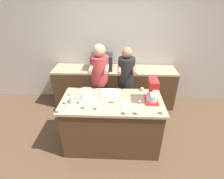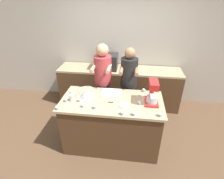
{
  "view_description": "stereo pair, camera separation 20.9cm",
  "coord_description": "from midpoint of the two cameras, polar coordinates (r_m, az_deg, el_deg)",
  "views": [
    {
      "loc": [
        0.1,
        -2.36,
        2.44
      ],
      "look_at": [
        0.0,
        0.04,
        1.11
      ],
      "focal_mm": 28.0,
      "sensor_mm": 36.0,
      "label": 1
    },
    {
      "loc": [
        0.31,
        -2.35,
        2.44
      ],
      "look_at": [
        0.0,
        0.04,
        1.11
      ],
      "focal_mm": 28.0,
      "sensor_mm": 36.0,
      "label": 2
    }
  ],
  "objects": [
    {
      "name": "knife",
      "position": [
        2.76,
        -1.29,
        -4.24
      ],
      "size": [
        0.22,
        0.03,
        0.01
      ],
      "color": "#BCBCC1",
      "rests_on": "island_counter"
    },
    {
      "name": "cupcake_10",
      "position": [
        2.57,
        13.6,
        -7.19
      ],
      "size": [
        0.06,
        0.06,
        0.06
      ],
      "color": "#759EC6",
      "rests_on": "island_counter"
    },
    {
      "name": "cupcake_4",
      "position": [
        2.66,
        -11.41,
        -5.57
      ],
      "size": [
        0.06,
        0.06,
        0.06
      ],
      "color": "#759EC6",
      "rests_on": "island_counter"
    },
    {
      "name": "cupcake_7",
      "position": [
        2.8,
        -12.83,
        -3.82
      ],
      "size": [
        0.06,
        0.06,
        0.06
      ],
      "color": "#759EC6",
      "rests_on": "island_counter"
    },
    {
      "name": "cupcake_8",
      "position": [
        2.51,
        5.48,
        -7.48
      ],
      "size": [
        0.06,
        0.06,
        0.06
      ],
      "color": "#759EC6",
      "rests_on": "island_counter"
    },
    {
      "name": "person_right",
      "position": [
        3.38,
        2.72,
        1.04
      ],
      "size": [
        0.33,
        0.49,
        1.62
      ],
      "color": "brown",
      "rests_on": "ground_plane"
    },
    {
      "name": "small_plate",
      "position": [
        2.69,
        2.19,
        -5.06
      ],
      "size": [
        0.16,
        0.16,
        0.02
      ],
      "color": "white",
      "rests_on": "island_counter"
    },
    {
      "name": "cupcake_1",
      "position": [
        2.5,
        1.67,
        -7.49
      ],
      "size": [
        0.06,
        0.06,
        0.06
      ],
      "color": "#759EC6",
      "rests_on": "island_counter"
    },
    {
      "name": "cupcake_3",
      "position": [
        2.75,
        6.94,
        -3.93
      ],
      "size": [
        0.06,
        0.06,
        0.06
      ],
      "color": "#759EC6",
      "rests_on": "island_counter"
    },
    {
      "name": "cupcake_9",
      "position": [
        2.61,
        -7.56,
        -5.91
      ],
      "size": [
        0.06,
        0.06,
        0.06
      ],
      "color": "#759EC6",
      "rests_on": "island_counter"
    },
    {
      "name": "island_counter",
      "position": [
        3.08,
        -2.01,
        -10.89
      ],
      "size": [
        1.64,
        0.81,
        0.93
      ],
      "color": "#4C331E",
      "rests_on": "ground_plane"
    },
    {
      "name": "mixing_bowl",
      "position": [
        2.89,
        -10.47,
        -1.49
      ],
      "size": [
        0.26,
        0.26,
        0.14
      ],
      "color": "#BCBCC1",
      "rests_on": "island_counter"
    },
    {
      "name": "cupcake_5",
      "position": [
        2.84,
        -17.08,
        -3.99
      ],
      "size": [
        0.06,
        0.06,
        0.06
      ],
      "color": "#759EC6",
      "rests_on": "island_counter"
    },
    {
      "name": "stand_mixer",
      "position": [
        2.76,
        10.89,
        -0.76
      ],
      "size": [
        0.2,
        0.3,
        0.38
      ],
      "color": "red",
      "rests_on": "island_counter"
    },
    {
      "name": "cupcake_2",
      "position": [
        3.04,
        -15.42,
        -1.42
      ],
      "size": [
        0.06,
        0.06,
        0.06
      ],
      "color": "#759EC6",
      "rests_on": "island_counter"
    },
    {
      "name": "cupcake_0",
      "position": [
        3.11,
        7.88,
        0.16
      ],
      "size": [
        0.06,
        0.06,
        0.06
      ],
      "color": "#759EC6",
      "rests_on": "island_counter"
    },
    {
      "name": "ground_plane",
      "position": [
        3.4,
        -1.87,
        -16.92
      ],
      "size": [
        16.0,
        16.0,
        0.0
      ],
      "primitive_type": "plane",
      "color": "brown"
    },
    {
      "name": "back_wall",
      "position": [
        4.21,
        -0.51,
        14.0
      ],
      "size": [
        10.0,
        0.06,
        2.7
      ],
      "color": "#B2ADA3",
      "rests_on": "ground_plane"
    },
    {
      "name": "drinking_glass",
      "position": [
        2.82,
        -15.12,
        -3.21
      ],
      "size": [
        0.08,
        0.08,
        0.12
      ],
      "color": "silver",
      "rests_on": "island_counter"
    },
    {
      "name": "cupcake_6",
      "position": [
        2.68,
        -19.5,
        -6.53
      ],
      "size": [
        0.06,
        0.06,
        0.06
      ],
      "color": "#759EC6",
      "rests_on": "island_counter"
    },
    {
      "name": "person_left",
      "position": [
        3.4,
        -5.56,
        1.64
      ],
      "size": [
        0.34,
        0.5,
        1.67
      ],
      "color": "#33384C",
      "rests_on": "ground_plane"
    },
    {
      "name": "back_counter",
      "position": [
        4.21,
        -0.69,
        0.96
      ],
      "size": [
        2.8,
        0.6,
        0.92
      ],
      "color": "#4C331E",
      "rests_on": "ground_plane"
    },
    {
      "name": "microwave_oven",
      "position": [
        3.98,
        -4.86,
        9.0
      ],
      "size": [
        0.47,
        0.4,
        0.33
      ],
      "color": "black",
      "rests_on": "back_counter"
    },
    {
      "name": "baking_tray",
      "position": [
        2.99,
        -2.51,
        -1.09
      ],
      "size": [
        0.35,
        0.28,
        0.04
      ],
      "color": "silver",
      "rests_on": "island_counter"
    }
  ]
}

